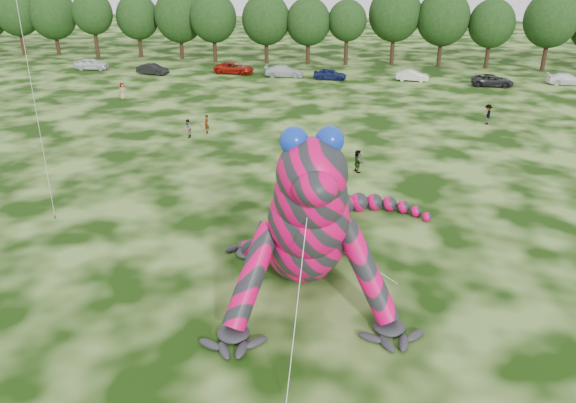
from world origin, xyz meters
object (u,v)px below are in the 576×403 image
(spectator_5, at_px, (358,161))
(spectator_4, at_px, (123,91))
(car_3, at_px, (284,71))
(tree_5, at_px, (180,24))
(tree_10, at_px, (394,26))
(car_2, at_px, (234,68))
(spectator_1, at_px, (188,129))
(tree_2, at_px, (54,22))
(tree_9, at_px, (347,33))
(tree_12, at_px, (490,34))
(inflatable_gecko, at_px, (301,189))
(tree_13, at_px, (549,31))
(tree_7, at_px, (266,28))
(tree_4, at_px, (138,26))
(spectator_0, at_px, (207,124))
(spectator_2, at_px, (488,114))
(car_4, at_px, (330,74))
(car_7, at_px, (567,79))
(tree_8, at_px, (308,31))
(tree_3, at_px, (94,25))
(car_1, at_px, (153,69))
(car_0, at_px, (92,64))
(tree_1, at_px, (18,21))
(tree_6, at_px, (214,27))
(tree_11, at_px, (442,28))
(car_6, at_px, (492,80))
(car_5, at_px, (413,76))

(spectator_5, distance_m, spectator_4, 31.35)
(car_3, bearing_deg, tree_5, 53.80)
(tree_10, bearing_deg, tree_5, -179.73)
(car_2, xyz_separation_m, spectator_1, (2.97, -27.51, 0.07))
(tree_2, distance_m, spectator_5, 64.71)
(tree_9, xyz_separation_m, spectator_5, (3.68, -42.06, -3.53))
(tree_12, xyz_separation_m, car_3, (-26.02, -10.01, -3.78))
(inflatable_gecko, bearing_deg, tree_13, 53.17)
(tree_7, distance_m, spectator_5, 44.26)
(tree_4, height_order, spectator_0, tree_4)
(tree_9, distance_m, spectator_2, 31.72)
(tree_4, distance_m, car_4, 32.00)
(car_7, bearing_deg, tree_5, 78.75)
(spectator_2, bearing_deg, tree_13, 164.82)
(tree_8, bearing_deg, car_3, -100.91)
(car_2, height_order, car_4, car_2)
(tree_3, xyz_separation_m, car_1, (12.78, -10.64, -4.04))
(inflatable_gecko, distance_m, car_0, 58.47)
(tree_4, distance_m, tree_7, 19.65)
(tree_2, relative_size, car_3, 1.98)
(tree_2, bearing_deg, car_7, -8.32)
(tree_12, xyz_separation_m, spectator_2, (-4.23, -28.28, -3.58))
(inflatable_gecko, bearing_deg, tree_7, 89.83)
(tree_1, xyz_separation_m, tree_6, (30.80, -1.37, -0.16))
(tree_2, xyz_separation_m, tree_6, (25.46, -2.08, -0.08))
(tree_13, height_order, car_7, tree_13)
(tree_11, bearing_deg, car_2, -160.30)
(inflatable_gecko, relative_size, tree_8, 1.89)
(car_2, height_order, spectator_2, spectator_2)
(car_7, bearing_deg, tree_10, 63.40)
(tree_5, bearing_deg, car_6, -16.21)
(tree_12, bearing_deg, car_6, -95.23)
(car_3, xyz_separation_m, car_5, (15.85, 0.00, -0.07))
(tree_1, distance_m, tree_10, 55.76)
(tree_8, height_order, car_5, tree_8)
(tree_2, relative_size, car_4, 2.39)
(car_3, bearing_deg, tree_2, 69.23)
(car_4, height_order, car_7, car_4)
(tree_2, relative_size, tree_3, 1.02)
(car_5, bearing_deg, tree_11, -13.02)
(tree_6, height_order, tree_13, tree_13)
(tree_3, distance_m, tree_12, 55.73)
(tree_3, relative_size, spectator_4, 5.31)
(tree_8, bearing_deg, car_7, -15.00)
(tree_2, relative_size, car_7, 2.13)
(tree_10, height_order, spectator_4, tree_10)
(tree_4, height_order, spectator_4, tree_4)
(tree_3, distance_m, tree_9, 36.79)
(tree_1, bearing_deg, tree_2, 7.58)
(inflatable_gecko, distance_m, tree_5, 62.57)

